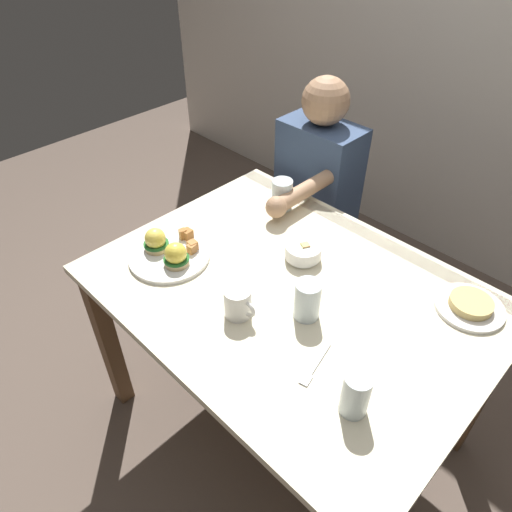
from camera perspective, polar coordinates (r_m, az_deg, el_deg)
ground_plane at (r=2.03m, az=3.27°, el=-19.15°), size 6.00×6.00×0.00m
dining_table at (r=1.52m, az=4.15°, el=-6.86°), size 1.20×0.90×0.74m
eggs_benedict_plate at (r=1.56m, az=-10.63°, el=0.57°), size 0.27×0.27×0.09m
fruit_bowl at (r=1.54m, az=5.77°, el=0.55°), size 0.12×0.12×0.06m
coffee_mug at (r=1.33m, az=-2.19°, el=-5.62°), size 0.11×0.08×0.09m
fork at (r=1.26m, az=7.17°, el=-13.26°), size 0.05×0.16×0.00m
water_glass_near at (r=1.33m, az=6.29°, el=-5.55°), size 0.08×0.08×0.12m
water_glass_far at (r=1.16m, az=12.06°, el=-16.41°), size 0.07×0.07×0.13m
water_glass_extra at (r=1.77m, az=3.20°, el=7.33°), size 0.08×0.08×0.12m
side_plate at (r=1.51m, az=24.76°, el=-5.54°), size 0.20×0.20×0.04m
diner_person at (r=2.07m, az=7.06°, el=7.89°), size 0.34×0.54×1.14m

